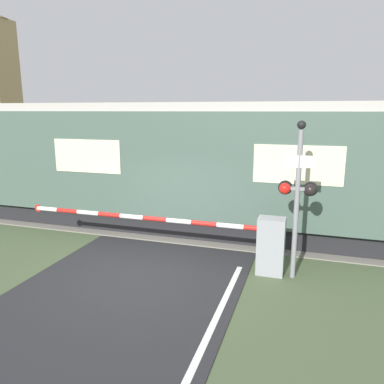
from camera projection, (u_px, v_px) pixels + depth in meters
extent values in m
plane|color=#475638|center=(143.00, 274.00, 8.49)|extent=(80.00, 80.00, 0.00)
cube|color=slate|center=(192.00, 226.00, 11.90)|extent=(36.00, 3.20, 0.03)
cube|color=#595451|center=(185.00, 231.00, 11.22)|extent=(36.00, 0.08, 0.10)
cube|color=#595451|center=(198.00, 218.00, 12.56)|extent=(36.00, 0.08, 0.10)
cube|color=black|center=(295.00, 227.00, 10.90)|extent=(19.83, 2.42, 0.60)
cube|color=#42564C|center=(299.00, 166.00, 10.52)|extent=(21.55, 2.85, 3.01)
cube|color=#ADA89E|center=(303.00, 107.00, 10.17)|extent=(21.12, 2.62, 0.24)
cube|color=beige|center=(298.00, 165.00, 9.13)|extent=(2.16, 0.02, 0.96)
cube|color=beige|center=(87.00, 156.00, 10.88)|extent=(2.16, 0.02, 0.96)
cube|color=gray|center=(271.00, 246.00, 8.39)|extent=(0.60, 0.44, 1.31)
cylinder|color=gray|center=(272.00, 230.00, 8.31)|extent=(0.16, 0.16, 0.18)
cylinder|color=red|center=(257.00, 228.00, 8.40)|extent=(0.62, 0.11, 0.11)
cylinder|color=white|center=(230.00, 226.00, 8.59)|extent=(0.62, 0.11, 0.11)
cylinder|color=red|center=(204.00, 224.00, 8.77)|extent=(0.62, 0.11, 0.11)
cylinder|color=white|center=(179.00, 221.00, 8.96)|extent=(0.62, 0.11, 0.11)
cylinder|color=red|center=(155.00, 219.00, 9.14)|extent=(0.62, 0.11, 0.11)
cylinder|color=white|center=(132.00, 217.00, 9.32)|extent=(0.62, 0.11, 0.11)
cylinder|color=red|center=(110.00, 215.00, 9.51)|extent=(0.62, 0.11, 0.11)
cylinder|color=white|center=(88.00, 213.00, 9.69)|extent=(0.62, 0.11, 0.11)
cylinder|color=red|center=(68.00, 211.00, 9.88)|extent=(0.62, 0.11, 0.11)
cylinder|color=white|center=(48.00, 209.00, 10.06)|extent=(0.62, 0.11, 0.11)
cylinder|color=red|center=(38.00, 208.00, 10.15)|extent=(0.20, 0.02, 0.20)
cylinder|color=gray|center=(297.00, 207.00, 7.99)|extent=(0.11, 0.11, 3.25)
cube|color=gray|center=(298.00, 189.00, 7.91)|extent=(0.64, 0.07, 0.07)
sphere|color=red|center=(285.00, 188.00, 7.94)|extent=(0.24, 0.24, 0.24)
sphere|color=black|center=(310.00, 190.00, 7.79)|extent=(0.24, 0.24, 0.24)
cylinder|color=black|center=(285.00, 187.00, 8.04)|extent=(0.30, 0.06, 0.30)
cylinder|color=black|center=(311.00, 189.00, 7.89)|extent=(0.30, 0.06, 0.30)
cube|color=white|center=(299.00, 162.00, 7.75)|extent=(0.64, 0.02, 0.25)
sphere|color=black|center=(302.00, 125.00, 7.62)|extent=(0.18, 0.18, 0.18)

